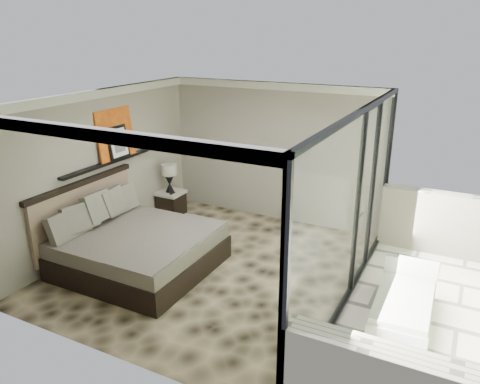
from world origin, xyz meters
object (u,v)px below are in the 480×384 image
at_px(bed, 134,246).
at_px(table_lamp, 169,174).
at_px(lounger, 404,305).
at_px(nightstand, 171,203).

bearing_deg(bed, table_lamp, 110.48).
xyz_separation_m(bed, lounger, (4.22, 0.54, -0.19)).
xyz_separation_m(nightstand, table_lamp, (0.00, -0.02, 0.64)).
relative_size(nightstand, table_lamp, 0.87).
distance_m(nightstand, table_lamp, 0.64).
height_order(nightstand, lounger, lounger).
bearing_deg(table_lamp, nightstand, 101.34).
distance_m(bed, nightstand, 2.35).
distance_m(nightstand, lounger, 5.31).
relative_size(bed, lounger, 1.53).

